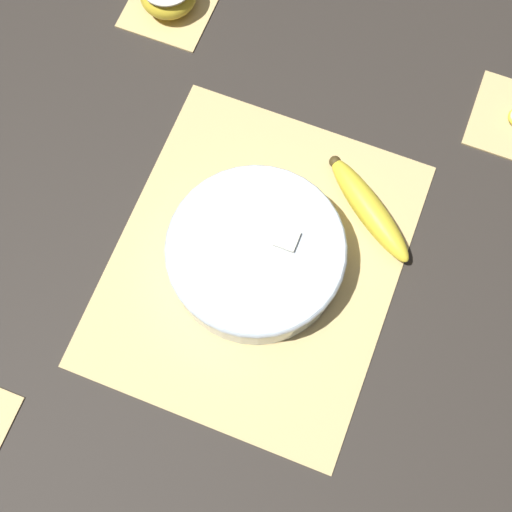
% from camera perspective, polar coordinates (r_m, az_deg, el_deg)
% --- Properties ---
extents(ground_plane, '(6.00, 6.00, 0.00)m').
position_cam_1_polar(ground_plane, '(0.99, 0.00, -0.58)').
color(ground_plane, '#2D2823').
extents(bamboo_mat_center, '(0.46, 0.38, 0.01)m').
position_cam_1_polar(bamboo_mat_center, '(0.98, 0.00, -0.52)').
color(bamboo_mat_center, '#D6B775').
rests_on(bamboo_mat_center, ground_plane).
extents(coaster_mat_near_left, '(0.13, 0.13, 0.01)m').
position_cam_1_polar(coaster_mat_near_left, '(1.19, -6.87, 19.26)').
color(coaster_mat_near_left, '#D6B775').
rests_on(coaster_mat_near_left, ground_plane).
extents(fruit_salad_bowl, '(0.24, 0.24, 0.07)m').
position_cam_1_polar(fruit_salad_bowl, '(0.95, 0.03, 0.20)').
color(fruit_salad_bowl, silver).
rests_on(fruit_salad_bowl, bamboo_mat_center).
extents(whole_banana, '(0.14, 0.17, 0.04)m').
position_cam_1_polar(whole_banana, '(1.00, 9.01, 3.78)').
color(whole_banana, yellow).
rests_on(whole_banana, bamboo_mat_center).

